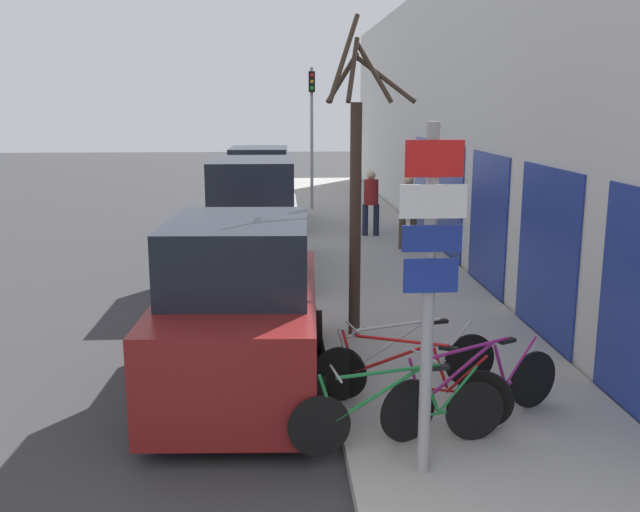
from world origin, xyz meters
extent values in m
plane|color=#333335|center=(0.00, 11.20, 0.00)|extent=(80.00, 80.00, 0.00)
cube|color=#9E9B93|center=(2.60, 14.00, 0.07)|extent=(3.20, 32.00, 0.15)
cube|color=silver|center=(4.35, 14.00, 3.25)|extent=(0.20, 32.00, 6.50)
cube|color=navy|center=(4.23, 6.70, 1.39)|extent=(0.03, 2.21, 2.48)
cube|color=navy|center=(4.23, 9.61, 1.39)|extent=(0.03, 2.21, 2.48)
cube|color=navy|center=(4.23, 12.51, 1.39)|extent=(0.03, 2.21, 2.48)
cube|color=navy|center=(4.23, 15.42, 1.39)|extent=(0.03, 2.21, 2.48)
cylinder|color=#939399|center=(1.68, 2.88, 1.75)|extent=(0.11, 0.11, 3.21)
cube|color=red|center=(1.68, 2.82, 3.05)|extent=(0.50, 0.02, 0.31)
cube|color=white|center=(1.68, 2.82, 2.69)|extent=(0.58, 0.02, 0.29)
cube|color=navy|center=(1.68, 2.82, 2.37)|extent=(0.52, 0.02, 0.23)
cube|color=navy|center=(1.68, 2.82, 2.04)|extent=(0.48, 0.02, 0.30)
cylinder|color=black|center=(0.73, 3.22, 0.46)|extent=(0.62, 0.13, 0.62)
cylinder|color=black|center=(2.33, 3.47, 0.46)|extent=(0.62, 0.13, 0.62)
cylinder|color=#197233|center=(1.33, 3.31, 0.75)|extent=(0.90, 0.18, 0.51)
cylinder|color=#197233|center=(1.41, 3.33, 0.96)|extent=(1.04, 0.20, 0.08)
cylinder|color=#197233|center=(1.85, 3.40, 0.72)|extent=(0.20, 0.07, 0.45)
cylinder|color=#197233|center=(2.05, 3.43, 0.48)|extent=(0.56, 0.12, 0.08)
cylinder|color=#197233|center=(2.13, 3.44, 0.70)|extent=(0.42, 0.09, 0.50)
cylinder|color=#197233|center=(0.81, 3.23, 0.72)|extent=(0.19, 0.06, 0.54)
cube|color=black|center=(1.93, 3.41, 0.96)|extent=(0.21, 0.11, 0.04)
cylinder|color=#99999E|center=(0.89, 3.25, 0.99)|extent=(0.09, 0.44, 0.02)
cylinder|color=black|center=(1.65, 3.49, 0.48)|extent=(0.61, 0.31, 0.65)
cylinder|color=black|center=(3.20, 4.22, 0.48)|extent=(0.61, 0.31, 0.65)
cylinder|color=#8C1E72|center=(2.23, 3.76, 0.78)|extent=(0.88, 0.44, 0.54)
cylinder|color=#8C1E72|center=(2.31, 3.80, 1.01)|extent=(1.02, 0.51, 0.09)
cylinder|color=#8C1E72|center=(2.73, 4.00, 0.75)|extent=(0.20, 0.12, 0.47)
cylinder|color=#8C1E72|center=(2.93, 4.09, 0.50)|extent=(0.56, 0.28, 0.08)
cylinder|color=#8C1E72|center=(3.00, 4.13, 0.73)|extent=(0.42, 0.22, 0.53)
cylinder|color=#8C1E72|center=(1.72, 3.53, 0.75)|extent=(0.20, 0.12, 0.57)
cube|color=black|center=(2.81, 4.04, 1.00)|extent=(0.22, 0.16, 0.04)
cylinder|color=#99999E|center=(1.80, 3.56, 1.03)|extent=(0.21, 0.41, 0.02)
cylinder|color=black|center=(1.08, 4.61, 0.46)|extent=(0.55, 0.34, 0.61)
cylinder|color=black|center=(2.52, 3.78, 0.46)|extent=(0.55, 0.34, 0.61)
cylinder|color=red|center=(1.62, 4.30, 0.74)|extent=(0.82, 0.49, 0.51)
cylinder|color=red|center=(1.69, 4.25, 0.96)|extent=(0.95, 0.57, 0.08)
cylinder|color=red|center=(2.09, 4.03, 0.72)|extent=(0.19, 0.13, 0.44)
cylinder|color=red|center=(2.27, 3.92, 0.48)|extent=(0.52, 0.31, 0.07)
cylinder|color=red|center=(2.34, 3.88, 0.69)|extent=(0.39, 0.24, 0.49)
cylinder|color=red|center=(1.16, 4.56, 0.72)|extent=(0.19, 0.13, 0.53)
cube|color=black|center=(2.16, 3.99, 0.95)|extent=(0.21, 0.17, 0.04)
cylinder|color=#99999E|center=(1.23, 4.52, 0.98)|extent=(0.24, 0.39, 0.02)
cylinder|color=black|center=(1.03, 4.52, 0.47)|extent=(0.64, 0.18, 0.65)
cylinder|color=black|center=(2.65, 4.89, 0.47)|extent=(0.64, 0.18, 0.65)
cylinder|color=#B7B7BC|center=(1.64, 4.66, 0.77)|extent=(0.92, 0.24, 0.53)
cylinder|color=#B7B7BC|center=(1.72, 4.68, 1.00)|extent=(1.07, 0.27, 0.08)
cylinder|color=#B7B7BC|center=(2.17, 4.78, 0.75)|extent=(0.20, 0.08, 0.47)
cylinder|color=#B7B7BC|center=(2.37, 4.82, 0.50)|extent=(0.58, 0.16, 0.08)
cylinder|color=#B7B7BC|center=(2.45, 4.84, 0.73)|extent=(0.44, 0.12, 0.52)
cylinder|color=#B7B7BC|center=(1.11, 4.54, 0.75)|extent=(0.20, 0.07, 0.56)
cube|color=black|center=(2.25, 4.80, 1.00)|extent=(0.21, 0.12, 0.04)
cylinder|color=#99999E|center=(1.19, 4.56, 1.03)|extent=(0.12, 0.43, 0.02)
cube|color=maroon|center=(-0.10, 5.34, 0.75)|extent=(2.01, 4.18, 1.16)
cube|color=black|center=(-0.11, 5.18, 1.75)|extent=(1.74, 2.21, 0.84)
cylinder|color=black|center=(-0.95, 6.65, 0.31)|extent=(0.25, 0.64, 0.63)
cylinder|color=black|center=(0.87, 6.57, 0.31)|extent=(0.25, 0.64, 0.63)
cylinder|color=black|center=(-1.07, 4.11, 0.31)|extent=(0.25, 0.64, 0.63)
cylinder|color=black|center=(0.75, 4.03, 0.31)|extent=(0.25, 0.64, 0.63)
cube|color=#B2B7BC|center=(-0.12, 11.10, 0.82)|extent=(1.81, 4.53, 1.31)
cube|color=black|center=(-0.12, 10.91, 1.97)|extent=(1.62, 2.36, 0.97)
cylinder|color=black|center=(-1.01, 12.50, 0.30)|extent=(0.22, 0.61, 0.61)
cylinder|color=black|center=(0.78, 12.49, 0.30)|extent=(0.22, 0.61, 0.61)
cylinder|color=black|center=(-1.03, 9.70, 0.30)|extent=(0.22, 0.61, 0.61)
cylinder|color=black|center=(0.76, 9.69, 0.30)|extent=(0.22, 0.61, 0.61)
cube|color=navy|center=(-0.11, 16.85, 0.75)|extent=(1.83, 4.28, 1.13)
cube|color=black|center=(-0.11, 16.68, 1.83)|extent=(1.60, 2.24, 1.03)
cylinder|color=black|center=(-0.93, 18.18, 0.34)|extent=(0.24, 0.68, 0.68)
cylinder|color=black|center=(0.78, 18.14, 0.34)|extent=(0.24, 0.68, 0.68)
cylinder|color=black|center=(-1.00, 15.56, 0.34)|extent=(0.24, 0.68, 0.68)
cylinder|color=black|center=(0.71, 15.52, 0.34)|extent=(0.24, 0.68, 0.68)
cylinder|color=#4C3D2D|center=(3.59, 13.35, 0.57)|extent=(0.16, 0.16, 0.84)
cylinder|color=#4C3D2D|center=(3.31, 13.26, 0.57)|extent=(0.16, 0.16, 0.84)
cylinder|color=#33664C|center=(3.45, 13.31, 1.32)|extent=(0.38, 0.38, 0.66)
sphere|color=tan|center=(3.45, 13.31, 1.76)|extent=(0.23, 0.23, 0.23)
cylinder|color=#1E2338|center=(2.94, 15.05, 0.56)|extent=(0.15, 0.15, 0.81)
cylinder|color=#1E2338|center=(2.65, 15.05, 0.56)|extent=(0.15, 0.15, 0.81)
cylinder|color=maroon|center=(2.79, 15.05, 1.29)|extent=(0.37, 0.37, 0.64)
sphere|color=tan|center=(2.79, 15.05, 1.72)|extent=(0.22, 0.22, 0.22)
cylinder|color=#3D2D23|center=(1.48, 6.98, 1.84)|extent=(0.17, 0.17, 3.38)
cylinder|color=#3D2D23|center=(1.27, 6.81, 3.86)|extent=(0.51, 0.41, 0.70)
cylinder|color=#3D2D23|center=(1.27, 6.65, 4.11)|extent=(0.51, 0.74, 1.20)
cylinder|color=#3D2D23|center=(1.40, 6.71, 3.96)|extent=(0.25, 0.61, 0.89)
cylinder|color=#3D2D23|center=(1.71, 6.84, 3.92)|extent=(0.53, 0.36, 0.83)
cylinder|color=#3D2D23|center=(1.87, 6.84, 3.83)|extent=(0.83, 0.36, 0.66)
cylinder|color=#939399|center=(1.52, 20.07, 2.40)|extent=(0.10, 0.10, 4.50)
cube|color=black|center=(1.52, 19.97, 4.20)|extent=(0.20, 0.16, 0.64)
sphere|color=red|center=(1.52, 19.88, 4.40)|extent=(0.11, 0.11, 0.11)
sphere|color=orange|center=(1.52, 19.88, 4.20)|extent=(0.11, 0.11, 0.11)
sphere|color=green|center=(1.52, 19.88, 4.00)|extent=(0.11, 0.11, 0.11)
camera|label=1|loc=(0.35, -3.13, 3.50)|focal=40.00mm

